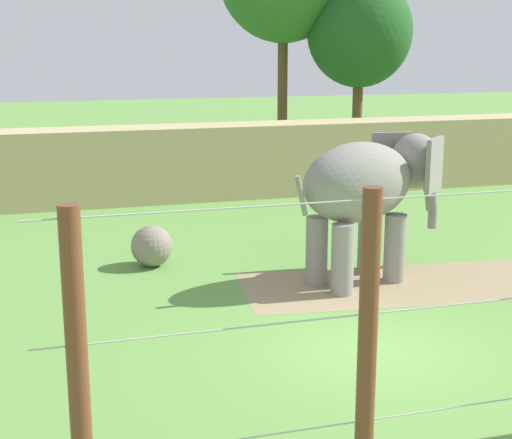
# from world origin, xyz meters

# --- Properties ---
(ground_plane) EXTENTS (120.00, 120.00, 0.00)m
(ground_plane) POSITION_xyz_m (0.00, 0.00, 0.00)
(ground_plane) COLOR #609342
(dirt_patch) EXTENTS (7.16, 3.60, 0.01)m
(dirt_patch) POSITION_xyz_m (2.09, 3.16, 0.00)
(dirt_patch) COLOR #937F5B
(dirt_patch) RESTS_ON ground
(embankment_wall) EXTENTS (36.00, 1.80, 2.48)m
(embankment_wall) POSITION_xyz_m (0.00, 13.77, 1.24)
(embankment_wall) COLOR tan
(embankment_wall) RESTS_ON ground
(elephant) EXTENTS (4.13, 2.52, 3.20)m
(elephant) POSITION_xyz_m (1.56, 3.69, 2.12)
(elephant) COLOR gray
(elephant) RESTS_ON ground
(enrichment_ball) EXTENTS (0.99, 0.99, 0.99)m
(enrichment_ball) POSITION_xyz_m (-2.90, 6.11, 0.49)
(enrichment_ball) COLOR gray
(enrichment_ball) RESTS_ON ground
(cable_fence) EXTENTS (11.22, 0.24, 3.59)m
(cable_fence) POSITION_xyz_m (0.05, -3.38, 1.80)
(cable_fence) COLOR brown
(cable_fence) RESTS_ON ground
(tree_far_left) EXTENTS (4.51, 4.51, 8.03)m
(tree_far_left) POSITION_xyz_m (8.24, 19.50, 5.63)
(tree_far_left) COLOR brown
(tree_far_left) RESTS_ON ground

